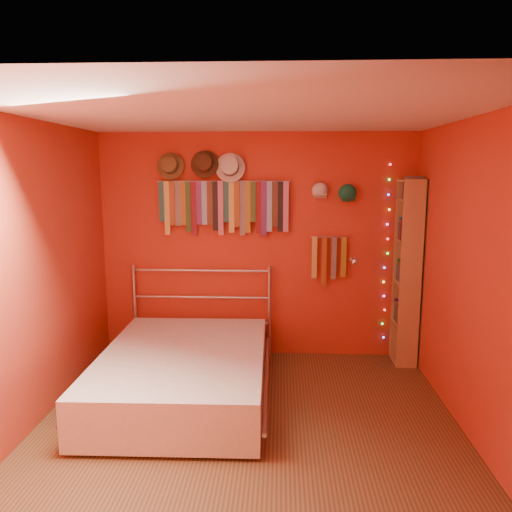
% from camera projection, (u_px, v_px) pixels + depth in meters
% --- Properties ---
extents(ground, '(3.50, 3.50, 0.00)m').
position_uv_depth(ground, '(247.00, 429.00, 4.07)').
color(ground, '#4F301B').
rests_on(ground, ground).
extents(back_wall, '(3.50, 0.02, 2.50)m').
position_uv_depth(back_wall, '(257.00, 246.00, 5.58)').
color(back_wall, '#AD391C').
rests_on(back_wall, ground).
extents(right_wall, '(0.02, 3.50, 2.50)m').
position_uv_depth(right_wall, '(477.00, 282.00, 3.77)').
color(right_wall, '#AD391C').
rests_on(right_wall, ground).
extents(left_wall, '(0.02, 3.50, 2.50)m').
position_uv_depth(left_wall, '(27.00, 277.00, 3.94)').
color(left_wall, '#AD391C').
rests_on(left_wall, ground).
extents(ceiling, '(3.50, 3.50, 0.02)m').
position_uv_depth(ceiling, '(246.00, 113.00, 3.65)').
color(ceiling, white).
rests_on(ceiling, back_wall).
extents(tie_rack, '(1.45, 0.03, 0.60)m').
position_uv_depth(tie_rack, '(224.00, 205.00, 5.46)').
color(tie_rack, '#B0B0B5').
rests_on(tie_rack, back_wall).
extents(small_tie_rack, '(0.40, 0.03, 0.56)m').
position_uv_depth(small_tie_rack, '(329.00, 257.00, 5.50)').
color(small_tie_rack, '#B0B0B5').
rests_on(small_tie_rack, back_wall).
extents(fedora_olive, '(0.30, 0.16, 0.29)m').
position_uv_depth(fedora_olive, '(170.00, 165.00, 5.38)').
color(fedora_olive, brown).
rests_on(fedora_olive, back_wall).
extents(fedora_brown, '(0.30, 0.16, 0.30)m').
position_uv_depth(fedora_brown, '(204.00, 163.00, 5.36)').
color(fedora_brown, '#422A17').
rests_on(fedora_brown, back_wall).
extents(fedora_white, '(0.32, 0.17, 0.32)m').
position_uv_depth(fedora_white, '(230.00, 167.00, 5.35)').
color(fedora_white, silver).
rests_on(fedora_white, back_wall).
extents(cap_white, '(0.18, 0.22, 0.18)m').
position_uv_depth(cap_white, '(320.00, 191.00, 5.39)').
color(cap_white, silver).
rests_on(cap_white, back_wall).
extents(cap_green, '(0.19, 0.23, 0.19)m').
position_uv_depth(cap_green, '(347.00, 193.00, 5.38)').
color(cap_green, '#176A49').
rests_on(cap_green, back_wall).
extents(fairy_lights, '(0.05, 0.02, 1.95)m').
position_uv_depth(fairy_lights, '(386.00, 253.00, 5.48)').
color(fairy_lights, '#FF3333').
rests_on(fairy_lights, back_wall).
extents(reading_lamp, '(0.07, 0.32, 0.09)m').
position_uv_depth(reading_lamp, '(354.00, 261.00, 5.31)').
color(reading_lamp, '#B0B0B5').
rests_on(reading_lamp, back_wall).
extents(bookshelf, '(0.25, 0.34, 2.00)m').
position_uv_depth(bookshelf, '(411.00, 272.00, 5.32)').
color(bookshelf, '#A9784C').
rests_on(bookshelf, ground).
extents(bed, '(1.60, 2.16, 1.04)m').
position_uv_depth(bed, '(184.00, 372.00, 4.62)').
color(bed, '#B0B0B5').
rests_on(bed, ground).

